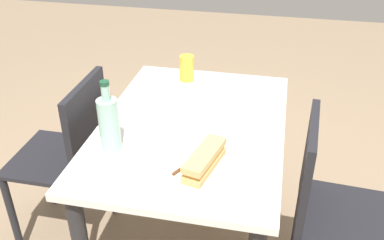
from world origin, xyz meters
name	(u,v)px	position (x,y,z in m)	size (l,w,h in m)	color
dining_table	(192,148)	(0.00, 0.00, 0.61)	(1.08, 0.76, 0.74)	silver
chair_far	(72,153)	(0.00, 0.58, 0.50)	(0.40, 0.40, 0.88)	black
chair_near	(328,207)	(-0.13, -0.58, 0.50)	(0.43, 0.43, 0.88)	black
plate_near	(204,169)	(-0.30, -0.11, 0.74)	(0.25, 0.25, 0.01)	silver
baguette_sandwich_near	(205,160)	(-0.30, -0.11, 0.79)	(0.24, 0.12, 0.07)	tan
knife_near	(188,164)	(-0.30, -0.05, 0.76)	(0.16, 0.09, 0.01)	silver
water_bottle	(109,123)	(-0.24, 0.26, 0.85)	(0.08, 0.08, 0.28)	#99C6B7
beer_glass	(187,68)	(0.42, 0.12, 0.80)	(0.07, 0.07, 0.13)	gold
paper_napkin	(174,130)	(-0.06, 0.06, 0.74)	(0.14, 0.14, 0.00)	white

